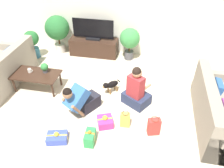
# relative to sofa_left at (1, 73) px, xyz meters

# --- Properties ---
(ground_plane) EXTENTS (16.00, 16.00, 0.00)m
(ground_plane) POSITION_rel_sofa_left_xyz_m (2.38, -0.54, -0.30)
(ground_plane) COLOR beige
(wall_back) EXTENTS (8.40, 0.06, 2.60)m
(wall_back) POSITION_rel_sofa_left_xyz_m (2.38, 2.09, 1.00)
(wall_back) COLOR white
(wall_back) RESTS_ON ground_plane
(sofa_left) EXTENTS (0.92, 1.92, 0.84)m
(sofa_left) POSITION_rel_sofa_left_xyz_m (0.00, 0.00, 0.00)
(sofa_left) COLOR gray
(sofa_left) RESTS_ON ground_plane
(sofa_right) EXTENTS (0.92, 1.92, 0.84)m
(sofa_right) POSITION_rel_sofa_left_xyz_m (4.77, -0.37, -0.00)
(sofa_right) COLOR gray
(sofa_right) RESTS_ON ground_plane
(coffee_table) EXTENTS (1.04, 0.56, 0.40)m
(coffee_table) POSITION_rel_sofa_left_xyz_m (0.92, -0.02, 0.06)
(coffee_table) COLOR #382319
(coffee_table) RESTS_ON ground_plane
(tv_console) EXTENTS (1.34, 0.47, 0.48)m
(tv_console) POSITION_rel_sofa_left_xyz_m (1.76, 1.79, -0.06)
(tv_console) COLOR #382319
(tv_console) RESTS_ON ground_plane
(tv) EXTENTS (1.13, 0.20, 0.57)m
(tv) POSITION_rel_sofa_left_xyz_m (1.76, 1.79, 0.43)
(tv) COLOR black
(tv) RESTS_ON tv_console
(potted_plant_back_right) EXTENTS (0.54, 0.54, 0.89)m
(potted_plant_back_right) POSITION_rel_sofa_left_xyz_m (2.78, 1.74, 0.28)
(potted_plant_back_right) COLOR #4C4C51
(potted_plant_back_right) RESTS_ON ground_plane
(potted_plant_back_left) EXTENTS (0.67, 0.67, 1.08)m
(potted_plant_back_left) POSITION_rel_sofa_left_xyz_m (0.74, 1.74, 0.41)
(potted_plant_back_left) COLOR beige
(potted_plant_back_left) RESTS_ON ground_plane
(potted_plant_corner_left) EXTENTS (0.41, 0.41, 0.78)m
(potted_plant_corner_left) POSITION_rel_sofa_left_xyz_m (0.14, 1.31, 0.16)
(potted_plant_corner_left) COLOR #336B84
(potted_plant_corner_left) RESTS_ON ground_plane
(person_kneeling) EXTENTS (0.66, 0.79, 0.76)m
(person_kneeling) POSITION_rel_sofa_left_xyz_m (2.13, -0.58, 0.03)
(person_kneeling) COLOR #23232D
(person_kneeling) RESTS_ON ground_plane
(person_sitting) EXTENTS (0.65, 0.62, 0.92)m
(person_sitting) POSITION_rel_sofa_left_xyz_m (3.17, -0.11, 0.04)
(person_sitting) COLOR #283351
(person_sitting) RESTS_ON ground_plane
(dog) EXTENTS (0.35, 0.35, 0.31)m
(dog) POSITION_rel_sofa_left_xyz_m (2.58, 0.15, -0.09)
(dog) COLOR black
(dog) RESTS_ON ground_plane
(gift_box_a) EXTENTS (0.41, 0.33, 0.20)m
(gift_box_a) POSITION_rel_sofa_left_xyz_m (1.93, -1.36, -0.23)
(gift_box_a) COLOR #3D51BC
(gift_box_a) RESTS_ON ground_plane
(gift_box_b) EXTENTS (0.18, 0.29, 0.28)m
(gift_box_b) POSITION_rel_sofa_left_xyz_m (2.51, -1.28, -0.18)
(gift_box_b) COLOR #2D934C
(gift_box_b) RESTS_ON ground_plane
(gift_box_c) EXTENTS (0.36, 0.37, 0.23)m
(gift_box_c) POSITION_rel_sofa_left_xyz_m (2.67, -0.83, -0.21)
(gift_box_c) COLOR #CC3389
(gift_box_c) RESTS_ON ground_plane
(gift_bag_a) EXTENTS (0.24, 0.18, 0.37)m
(gift_bag_a) POSITION_rel_sofa_left_xyz_m (3.58, -0.86, -0.12)
(gift_bag_a) COLOR red
(gift_bag_a) RESTS_ON ground_plane
(gift_bag_b) EXTENTS (0.19, 0.13, 0.33)m
(gift_bag_b) POSITION_rel_sofa_left_xyz_m (3.04, -0.78, -0.14)
(gift_bag_b) COLOR #E5B74C
(gift_bag_b) RESTS_ON ground_plane
(mug) EXTENTS (0.12, 0.08, 0.09)m
(mug) POSITION_rel_sofa_left_xyz_m (0.76, 0.01, 0.15)
(mug) COLOR silver
(mug) RESTS_ON coffee_table
(tabletop_plant) EXTENTS (0.17, 0.17, 0.22)m
(tabletop_plant) POSITION_rel_sofa_left_xyz_m (1.10, 0.09, 0.23)
(tabletop_plant) COLOR #4C4C51
(tabletop_plant) RESTS_ON coffee_table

